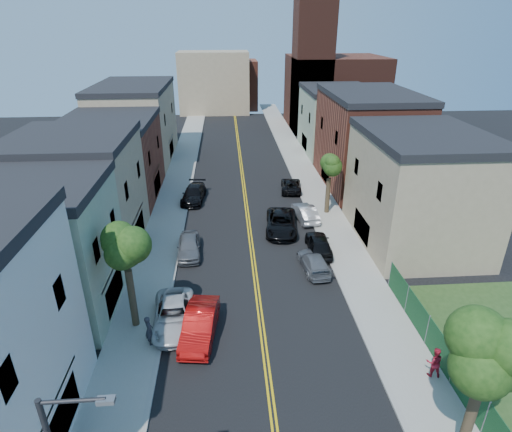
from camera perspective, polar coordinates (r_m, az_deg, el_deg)
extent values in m
cube|color=gray|center=(51.06, -10.68, 4.58)|extent=(3.20, 100.00, 0.15)
cube|color=gray|center=(51.63, 7.06, 5.06)|extent=(3.20, 100.00, 0.15)
cube|color=gray|center=(50.88, -8.72, 4.66)|extent=(0.30, 100.00, 0.15)
cube|color=gray|center=(51.33, 5.14, 5.03)|extent=(0.30, 100.00, 0.15)
cube|color=gray|center=(29.67, -27.81, -4.70)|extent=(9.00, 8.00, 8.50)
cube|color=#998466|center=(37.14, -22.90, 2.45)|extent=(9.00, 10.00, 9.00)
cube|color=brown|center=(47.24, -18.96, 7.01)|extent=(9.00, 12.00, 8.00)
cube|color=#998466|center=(60.24, -15.99, 11.82)|extent=(9.00, 16.00, 9.50)
cube|color=#998466|center=(37.69, 21.12, 3.07)|extent=(9.00, 12.00, 9.00)
cube|color=brown|center=(49.89, 14.79, 9.65)|extent=(9.00, 14.00, 10.00)
cube|color=gray|center=(63.10, 10.80, 12.43)|extent=(9.00, 12.00, 8.50)
cube|color=#4C2319|center=(78.90, 10.56, 16.20)|extent=(16.00, 14.00, 12.00)
cube|color=#4C2319|center=(73.33, 7.65, 19.69)|extent=(6.00, 6.00, 22.00)
cube|color=#998466|center=(90.37, -5.70, 17.55)|extent=(14.00, 8.00, 12.00)
cube|color=brown|center=(94.46, -3.09, 17.34)|extent=(10.00, 8.00, 10.00)
cube|color=#143F1E|center=(26.29, 23.61, -16.14)|extent=(0.04, 15.00, 1.90)
cylinder|color=#3B2C1D|center=(27.20, -16.44, -10.61)|extent=(0.44, 0.44, 3.96)
sphere|color=#17380F|center=(25.01, -17.63, -2.50)|extent=(5.20, 5.20, 5.20)
sphere|color=#17380F|center=(24.10, -16.93, -0.71)|extent=(3.90, 3.90, 3.90)
sphere|color=#17380F|center=(25.82, -18.36, -3.02)|extent=(3.64, 3.64, 3.64)
cylinder|color=#3B2C1D|center=(21.44, 26.94, -23.47)|extent=(0.44, 0.44, 4.40)
sphere|color=#17380F|center=(18.36, 29.89, -13.16)|extent=(5.80, 5.80, 5.80)
sphere|color=#17380F|center=(18.77, 27.06, -13.81)|extent=(4.06, 4.06, 4.06)
cylinder|color=#3B2C1D|center=(41.87, 9.69, 2.75)|extent=(0.44, 0.44, 3.52)
sphere|color=#17380F|center=(40.63, 10.07, 7.64)|extent=(4.40, 4.40, 4.40)
sphere|color=#17380F|center=(40.18, 10.89, 8.69)|extent=(3.30, 3.30, 3.30)
sphere|color=#17380F|center=(41.06, 9.28, 7.24)|extent=(3.08, 3.08, 3.08)
cylinder|color=black|center=(13.53, -23.67, -22.00)|extent=(1.80, 0.12, 0.12)
cube|color=slate|center=(13.30, -19.69, -22.49)|extent=(0.50, 0.25, 0.15)
imported|color=#AA0C0B|center=(26.40, -7.62, -14.39)|extent=(2.41, 5.33, 1.70)
imported|color=silver|center=(27.55, -11.11, -13.02)|extent=(2.83, 5.54, 1.50)
imported|color=#5A5C61|center=(34.84, -9.07, -4.06)|extent=(2.04, 4.62, 1.55)
imported|color=black|center=(45.20, -8.44, 2.99)|extent=(2.74, 5.56, 1.56)
imported|color=slate|center=(32.76, 7.84, -6.21)|extent=(2.21, 4.68, 1.32)
imported|color=black|center=(35.14, 8.52, -3.73)|extent=(2.06, 4.68, 1.57)
imported|color=#A4A6AC|center=(40.68, 6.69, 0.48)|extent=(2.17, 4.70, 1.49)
imported|color=black|center=(47.65, 4.77, 4.19)|extent=(2.68, 4.91, 1.30)
imported|color=black|center=(38.25, 3.44, -0.92)|extent=(3.39, 6.18, 1.64)
imported|color=#282830|center=(26.15, -14.31, -14.78)|extent=(0.70, 0.82, 1.90)
imported|color=#A91A2C|center=(25.44, 23.01, -17.77)|extent=(0.97, 0.82, 1.78)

